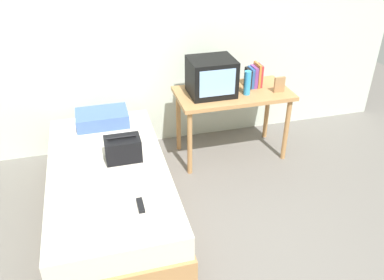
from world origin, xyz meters
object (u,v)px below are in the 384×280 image
(water_bottle, at_px, (247,83))
(remote_dark, at_px, (141,205))
(desk, at_px, (233,100))
(magazine, at_px, (94,190))
(handbag, at_px, (123,149))
(picture_frame, at_px, (279,85))
(book_row, at_px, (254,76))
(remote_silver, at_px, (88,164))
(pillow, at_px, (102,118))
(bed, at_px, (111,191))
(tv, at_px, (211,77))

(water_bottle, bearing_deg, remote_dark, -137.90)
(desk, bearing_deg, magazine, -147.02)
(desk, distance_m, handbag, 1.32)
(picture_frame, relative_size, remote_dark, 1.03)
(book_row, bearing_deg, water_bottle, -130.21)
(remote_dark, relative_size, remote_silver, 1.08)
(magazine, xyz_separation_m, remote_silver, (-0.03, 0.37, 0.01))
(pillow, height_order, handbag, handbag)
(handbag, bearing_deg, bed, -149.03)
(tv, xyz_separation_m, water_bottle, (0.34, -0.11, -0.06))
(desk, xyz_separation_m, remote_silver, (-1.49, -0.58, -0.14))
(desk, relative_size, pillow, 2.33)
(remote_dark, bearing_deg, remote_silver, 118.17)
(bed, xyz_separation_m, remote_silver, (-0.15, 0.08, 0.26))
(pillow, height_order, remote_dark, pillow)
(remote_silver, bearing_deg, remote_dark, -61.83)
(bed, bearing_deg, remote_dark, -71.41)
(water_bottle, height_order, picture_frame, water_bottle)
(desk, xyz_separation_m, water_bottle, (0.10, -0.09, 0.22))
(remote_dark, distance_m, remote_silver, 0.73)
(magazine, distance_m, remote_silver, 0.37)
(tv, height_order, remote_dark, tv)
(tv, bearing_deg, desk, -2.93)
(book_row, bearing_deg, pillow, 178.71)
(bed, distance_m, pillow, 0.83)
(water_bottle, height_order, magazine, water_bottle)
(book_row, xyz_separation_m, picture_frame, (0.19, -0.20, -0.03))
(water_bottle, bearing_deg, picture_frame, -5.91)
(bed, distance_m, remote_dark, 0.65)
(picture_frame, distance_m, remote_dark, 1.95)
(book_row, xyz_separation_m, remote_dark, (-1.39, -1.30, -0.34))
(desk, relative_size, remote_silver, 8.06)
(tv, xyz_separation_m, book_row, (0.48, 0.06, -0.07))
(desk, bearing_deg, remote_dark, -133.13)
(magazine, height_order, remote_silver, remote_silver)
(water_bottle, relative_size, remote_silver, 1.69)
(book_row, distance_m, pillow, 1.59)
(picture_frame, height_order, remote_dark, picture_frame)
(remote_silver, bearing_deg, picture_frame, 13.22)
(handbag, height_order, remote_silver, handbag)
(desk, bearing_deg, water_bottle, -41.94)
(desk, height_order, pillow, desk)
(pillow, relative_size, remote_silver, 3.46)
(picture_frame, bearing_deg, magazine, -156.66)
(picture_frame, bearing_deg, remote_dark, -145.31)
(desk, height_order, book_row, book_row)
(book_row, bearing_deg, remote_silver, -159.34)
(book_row, distance_m, magazine, 2.02)
(pillow, height_order, magazine, pillow)
(bed, xyz_separation_m, book_row, (1.58, 0.73, 0.60))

